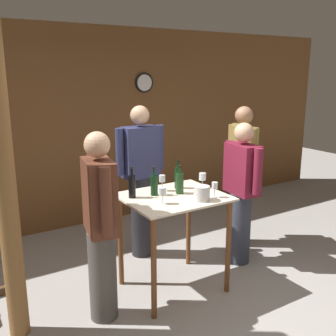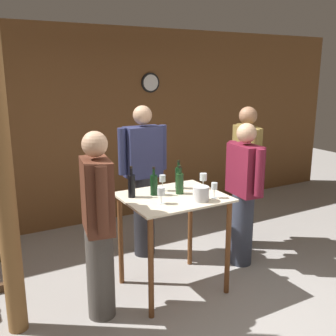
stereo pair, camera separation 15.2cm
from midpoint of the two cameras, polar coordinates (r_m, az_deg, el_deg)
ground_plane at (r=3.84m, az=7.74°, el=-19.43°), size 14.00×14.00×0.00m
back_wall at (r=5.56m, az=-8.14°, el=5.95°), size 8.40×0.08×2.70m
tasting_table at (r=3.78m, az=1.91°, el=-6.91°), size 0.94×0.79×0.96m
wooden_post at (r=3.20m, az=-21.62°, el=-0.71°), size 0.16×0.16×2.70m
wine_bottle_far_left at (r=3.65m, az=-4.13°, el=-2.50°), size 0.07×0.07×0.30m
wine_bottle_left at (r=3.71m, az=-0.89°, el=-2.38°), size 0.07×0.07×0.27m
wine_bottle_center at (r=3.75m, az=2.86°, el=-2.19°), size 0.08×0.08×0.28m
wine_bottle_right at (r=3.92m, az=2.65°, el=-1.33°), size 0.07×0.07×0.29m
wine_glass_near_left at (r=3.46m, az=0.24°, el=-3.49°), size 0.07×0.07×0.15m
wine_glass_near_center at (r=3.84m, az=0.32°, el=-1.64°), size 0.06×0.06×0.16m
wine_glass_near_right at (r=3.66m, az=7.92°, el=-2.75°), size 0.06×0.06×0.15m
wine_glass_far_side at (r=3.94m, az=6.25°, el=-1.38°), size 0.07×0.07×0.16m
ice_bucket at (r=3.57m, az=5.96°, el=-3.74°), size 0.15×0.15×0.14m
person_host at (r=4.45m, az=-2.62°, el=-1.50°), size 0.59×0.24×1.74m
person_visitor_with_scarf at (r=3.35m, az=-8.81°, el=-7.92°), size 0.29×0.58×1.64m
person_visitor_bearded at (r=4.79m, az=12.04°, el=-0.91°), size 0.34×0.56×1.71m
person_visitor_near_door at (r=4.34m, az=11.92°, el=-3.45°), size 0.25×0.59×1.58m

